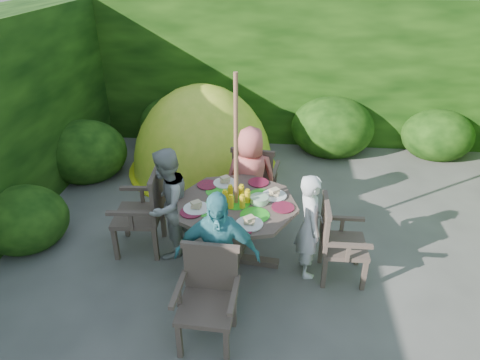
# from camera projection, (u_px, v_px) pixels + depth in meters

# --- Properties ---
(ground) EXTENTS (60.00, 60.00, 0.00)m
(ground) POSITION_uv_depth(u_px,v_px,m) (301.00, 269.00, 4.84)
(ground) COLOR #4E4C45
(ground) RESTS_ON ground
(hedge_enclosure) EXTENTS (9.00, 9.00, 2.50)m
(hedge_enclosure) POSITION_uv_depth(u_px,v_px,m) (305.00, 123.00, 5.41)
(hedge_enclosure) COLOR black
(hedge_enclosure) RESTS_ON ground
(patio_table) EXTENTS (1.51, 1.51, 0.95)m
(patio_table) POSITION_uv_depth(u_px,v_px,m) (237.00, 212.00, 4.66)
(patio_table) COLOR #41332A
(patio_table) RESTS_ON ground
(parasol_pole) EXTENTS (0.05, 0.05, 2.20)m
(parasol_pole) POSITION_uv_depth(u_px,v_px,m) (236.00, 177.00, 4.46)
(parasol_pole) COLOR brown
(parasol_pole) RESTS_ON ground
(garden_chair_right) EXTENTS (0.49, 0.54, 0.89)m
(garden_chair_right) POSITION_uv_depth(u_px,v_px,m) (337.00, 240.00, 4.54)
(garden_chair_right) COLOR #41332A
(garden_chair_right) RESTS_ON ground
(garden_chair_left) EXTENTS (0.58, 0.64, 1.00)m
(garden_chair_left) POSITION_uv_depth(u_px,v_px,m) (145.00, 210.00, 4.95)
(garden_chair_left) COLOR #41332A
(garden_chair_left) RESTS_ON ground
(garden_chair_back) EXTENTS (0.63, 0.58, 0.96)m
(garden_chair_back) POSITION_uv_depth(u_px,v_px,m) (255.00, 178.00, 5.68)
(garden_chair_back) COLOR #41332A
(garden_chair_back) RESTS_ON ground
(garden_chair_front) EXTENTS (0.56, 0.50, 0.90)m
(garden_chair_front) POSITION_uv_depth(u_px,v_px,m) (208.00, 295.00, 3.81)
(garden_chair_front) COLOR #41332A
(garden_chair_front) RESTS_ON ground
(child_right) EXTENTS (0.35, 0.48, 1.21)m
(child_right) POSITION_uv_depth(u_px,v_px,m) (310.00, 226.00, 4.54)
(child_right) COLOR silver
(child_right) RESTS_ON ground
(child_left) EXTENTS (0.64, 0.74, 1.33)m
(child_left) POSITION_uv_depth(u_px,v_px,m) (167.00, 204.00, 4.82)
(child_left) COLOR #A3A39E
(child_left) RESTS_ON ground
(child_back) EXTENTS (0.73, 0.55, 1.33)m
(child_back) POSITION_uv_depth(u_px,v_px,m) (250.00, 178.00, 5.35)
(child_back) COLOR #DE635B
(child_back) RESTS_ON ground
(child_front) EXTENTS (0.82, 0.38, 1.37)m
(child_front) POSITION_uv_depth(u_px,v_px,m) (217.00, 256.00, 3.97)
(child_front) COLOR teal
(child_front) RESTS_ON ground
(dome_tent) EXTENTS (2.86, 2.86, 2.76)m
(dome_tent) POSITION_uv_depth(u_px,v_px,m) (203.00, 168.00, 7.06)
(dome_tent) COLOR #B4D328
(dome_tent) RESTS_ON ground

